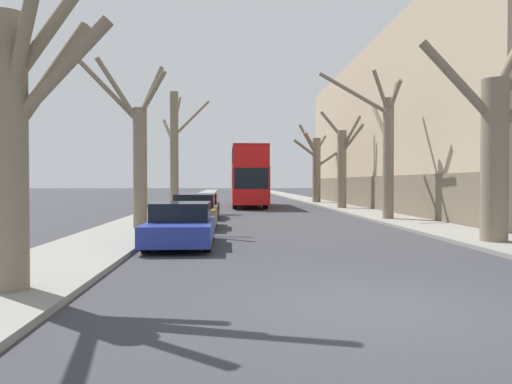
{
  "coord_description": "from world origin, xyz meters",
  "views": [
    {
      "loc": [
        -2.12,
        -7.16,
        1.84
      ],
      "look_at": [
        -0.37,
        25.14,
        1.21
      ],
      "focal_mm": 35.0,
      "sensor_mm": 36.0,
      "label": 1
    }
  ],
  "objects_px": {
    "parked_car_1": "(195,212)",
    "street_tree_right_1": "(386,147)",
    "street_tree_left_2": "(175,148)",
    "street_tree_right_0": "(495,147)",
    "street_tree_left_1": "(137,152)",
    "street_tree_right_3": "(316,166)",
    "double_decker_bus": "(248,174)",
    "street_tree_left_0": "(14,124)",
    "street_tree_right_2": "(342,165)",
    "parked_car_0": "(181,225)",
    "parked_car_2": "(202,206)"
  },
  "relations": [
    {
      "from": "street_tree_left_0",
      "to": "street_tree_right_2",
      "type": "bearing_deg",
      "value": 66.35
    },
    {
      "from": "double_decker_bus",
      "to": "parked_car_0",
      "type": "height_order",
      "value": "double_decker_bus"
    },
    {
      "from": "street_tree_left_0",
      "to": "street_tree_right_0",
      "type": "relative_size",
      "value": 1.0
    },
    {
      "from": "street_tree_left_0",
      "to": "double_decker_bus",
      "type": "height_order",
      "value": "street_tree_left_0"
    },
    {
      "from": "street_tree_right_3",
      "to": "parked_car_2",
      "type": "relative_size",
      "value": 1.67
    },
    {
      "from": "double_decker_bus",
      "to": "parked_car_1",
      "type": "bearing_deg",
      "value": -99.16
    },
    {
      "from": "street_tree_right_2",
      "to": "parked_car_0",
      "type": "distance_m",
      "value": 21.05
    },
    {
      "from": "street_tree_left_1",
      "to": "parked_car_2",
      "type": "xyz_separation_m",
      "value": [
        2.07,
        6.63,
        -2.36
      ]
    },
    {
      "from": "street_tree_right_0",
      "to": "street_tree_left_2",
      "type": "bearing_deg",
      "value": 123.33
    },
    {
      "from": "street_tree_left_2",
      "to": "street_tree_right_0",
      "type": "xyz_separation_m",
      "value": [
        11.08,
        -16.85,
        -1.07
      ]
    },
    {
      "from": "parked_car_1",
      "to": "street_tree_right_0",
      "type": "bearing_deg",
      "value": -32.97
    },
    {
      "from": "street_tree_right_1",
      "to": "parked_car_2",
      "type": "height_order",
      "value": "street_tree_right_1"
    },
    {
      "from": "street_tree_left_2",
      "to": "street_tree_right_0",
      "type": "distance_m",
      "value": 20.19
    },
    {
      "from": "street_tree_left_1",
      "to": "double_decker_bus",
      "type": "height_order",
      "value": "street_tree_left_1"
    },
    {
      "from": "parked_car_0",
      "to": "street_tree_left_0",
      "type": "bearing_deg",
      "value": -107.5
    },
    {
      "from": "street_tree_right_1",
      "to": "street_tree_right_2",
      "type": "relative_size",
      "value": 1.06
    },
    {
      "from": "parked_car_1",
      "to": "parked_car_2",
      "type": "relative_size",
      "value": 0.94
    },
    {
      "from": "street_tree_right_3",
      "to": "parked_car_2",
      "type": "xyz_separation_m",
      "value": [
        -8.95,
        -17.43,
        -2.67
      ]
    },
    {
      "from": "street_tree_right_2",
      "to": "street_tree_right_3",
      "type": "distance_m",
      "value": 9.77
    },
    {
      "from": "street_tree_right_3",
      "to": "street_tree_right_0",
      "type": "bearing_deg",
      "value": -89.63
    },
    {
      "from": "street_tree_right_1",
      "to": "parked_car_2",
      "type": "relative_size",
      "value": 1.72
    },
    {
      "from": "street_tree_right_0",
      "to": "parked_car_2",
      "type": "xyz_separation_m",
      "value": [
        -9.14,
        11.5,
        -2.25
      ]
    },
    {
      "from": "street_tree_right_2",
      "to": "parked_car_2",
      "type": "bearing_deg",
      "value": -139.68
    },
    {
      "from": "parked_car_1",
      "to": "parked_car_2",
      "type": "distance_m",
      "value": 5.58
    },
    {
      "from": "street_tree_left_1",
      "to": "double_decker_bus",
      "type": "xyz_separation_m",
      "value": [
        4.91,
        18.65,
        -0.48
      ]
    },
    {
      "from": "street_tree_right_3",
      "to": "street_tree_right_2",
      "type": "bearing_deg",
      "value": -89.49
    },
    {
      "from": "street_tree_right_1",
      "to": "parked_car_0",
      "type": "distance_m",
      "value": 12.87
    },
    {
      "from": "street_tree_right_3",
      "to": "parked_car_0",
      "type": "distance_m",
      "value": 30.1
    },
    {
      "from": "street_tree_right_1",
      "to": "street_tree_right_2",
      "type": "height_order",
      "value": "street_tree_right_1"
    },
    {
      "from": "street_tree_left_0",
      "to": "street_tree_right_3",
      "type": "xyz_separation_m",
      "value": [
        10.96,
        34.99,
        0.52
      ]
    },
    {
      "from": "street_tree_left_2",
      "to": "street_tree_left_1",
      "type": "bearing_deg",
      "value": -90.61
    },
    {
      "from": "parked_car_0",
      "to": "street_tree_left_2",
      "type": "bearing_deg",
      "value": 96.7
    },
    {
      "from": "street_tree_left_2",
      "to": "street_tree_right_3",
      "type": "bearing_deg",
      "value": 47.98
    },
    {
      "from": "street_tree_left_0",
      "to": "street_tree_left_2",
      "type": "height_order",
      "value": "street_tree_left_2"
    },
    {
      "from": "street_tree_left_0",
      "to": "street_tree_left_2",
      "type": "relative_size",
      "value": 0.83
    },
    {
      "from": "street_tree_left_2",
      "to": "street_tree_right_1",
      "type": "bearing_deg",
      "value": -35.34
    },
    {
      "from": "street_tree_left_0",
      "to": "parked_car_1",
      "type": "height_order",
      "value": "street_tree_left_0"
    },
    {
      "from": "street_tree_right_3",
      "to": "street_tree_left_0",
      "type": "bearing_deg",
      "value": -107.39
    },
    {
      "from": "street_tree_right_2",
      "to": "street_tree_right_3",
      "type": "bearing_deg",
      "value": 90.51
    },
    {
      "from": "street_tree_left_1",
      "to": "parked_car_1",
      "type": "relative_size",
      "value": 1.71
    },
    {
      "from": "street_tree_right_2",
      "to": "street_tree_right_3",
      "type": "height_order",
      "value": "street_tree_right_3"
    },
    {
      "from": "street_tree_right_0",
      "to": "parked_car_1",
      "type": "xyz_separation_m",
      "value": [
        -9.14,
        5.93,
        -2.22
      ]
    },
    {
      "from": "parked_car_1",
      "to": "street_tree_right_1",
      "type": "bearing_deg",
      "value": 20.34
    },
    {
      "from": "street_tree_left_2",
      "to": "street_tree_right_0",
      "type": "height_order",
      "value": "street_tree_left_2"
    },
    {
      "from": "street_tree_right_3",
      "to": "parked_car_2",
      "type": "distance_m",
      "value": 19.77
    },
    {
      "from": "street_tree_left_0",
      "to": "double_decker_bus",
      "type": "xyz_separation_m",
      "value": [
        4.85,
        29.58,
        -0.27
      ]
    },
    {
      "from": "street_tree_right_2",
      "to": "parked_car_2",
      "type": "height_order",
      "value": "street_tree_right_2"
    },
    {
      "from": "street_tree_right_1",
      "to": "double_decker_bus",
      "type": "bearing_deg",
      "value": 112.74
    },
    {
      "from": "street_tree_left_0",
      "to": "street_tree_right_1",
      "type": "relative_size",
      "value": 0.86
    },
    {
      "from": "street_tree_left_1",
      "to": "parked_car_1",
      "type": "height_order",
      "value": "street_tree_left_1"
    }
  ]
}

